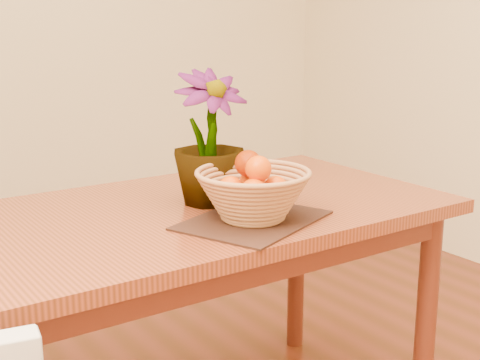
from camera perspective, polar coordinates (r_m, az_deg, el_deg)
table at (r=1.93m, az=-3.31°, el=-4.69°), size 1.40×0.80×0.75m
placemat at (r=1.76m, az=1.11°, el=-3.46°), size 0.45×0.40×0.01m
wicker_basket at (r=1.74m, az=1.12°, el=-1.44°), size 0.30×0.30×0.12m
orange_pile at (r=1.73m, az=1.06°, el=0.13°), size 0.16×0.17×0.13m
potted_plant at (r=1.90m, az=-2.65°, el=3.63°), size 0.22×0.22×0.38m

